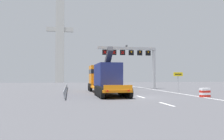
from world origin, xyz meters
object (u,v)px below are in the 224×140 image
(overhead_lane_gantry, at_px, (135,55))
(bridge_pylon_distant, at_px, (60,39))
(crash_barrier_striped, at_px, (205,93))
(exit_sign_yellow, at_px, (178,77))
(heavy_haul_truck_orange, at_px, (104,77))

(overhead_lane_gantry, relative_size, bridge_pylon_distant, 0.36)
(crash_barrier_striped, distance_m, bridge_pylon_distant, 61.49)
(crash_barrier_striped, height_order, bridge_pylon_distant, bridge_pylon_distant)
(overhead_lane_gantry, xyz_separation_m, exit_sign_yellow, (4.29, -7.16, -3.69))
(heavy_haul_truck_orange, relative_size, bridge_pylon_distant, 0.48)
(crash_barrier_striped, bearing_deg, exit_sign_yellow, 79.36)
(exit_sign_yellow, relative_size, bridge_pylon_distant, 0.09)
(overhead_lane_gantry, bearing_deg, crash_barrier_striped, -80.88)
(exit_sign_yellow, bearing_deg, heavy_haul_truck_orange, -170.89)
(heavy_haul_truck_orange, relative_size, crash_barrier_striped, 13.34)
(overhead_lane_gantry, xyz_separation_m, crash_barrier_striped, (2.60, -16.18, -5.27))
(heavy_haul_truck_orange, bearing_deg, exit_sign_yellow, 9.11)
(overhead_lane_gantry, relative_size, crash_barrier_striped, 9.82)
(bridge_pylon_distant, bearing_deg, exit_sign_yellow, -69.02)
(overhead_lane_gantry, distance_m, heavy_haul_truck_orange, 11.78)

